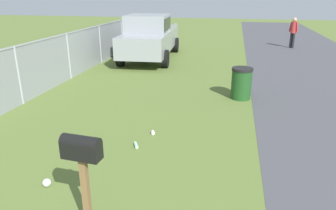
{
  "coord_description": "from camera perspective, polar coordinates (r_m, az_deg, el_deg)",
  "views": [
    {
      "loc": [
        0.62,
        -1.77,
        3.08
      ],
      "look_at": [
        6.66,
        -0.53,
        0.85
      ],
      "focal_mm": 33.77,
      "sensor_mm": 36.0,
      "label": 1
    }
  ],
  "objects": [
    {
      "name": "litter_bag_by_mailbox",
      "position": [
        5.79,
        -21.04,
        -12.95
      ],
      "size": [
        0.14,
        0.14,
        0.14
      ],
      "primitive_type": "sphere",
      "color": "silver",
      "rests_on": "ground"
    },
    {
      "name": "litter_cup_near_hydrant",
      "position": [
        7.25,
        -2.75,
        -4.98
      ],
      "size": [
        0.12,
        0.11,
        0.08
      ],
      "primitive_type": "cylinder",
      "rotation": [
        0.0,
        1.57,
        3.52
      ],
      "color": "white",
      "rests_on": "ground"
    },
    {
      "name": "pedestrian",
      "position": [
        19.67,
        21.69,
        12.38
      ],
      "size": [
        0.36,
        0.47,
        1.69
      ],
      "rotation": [
        0.0,
        0.0,
        5.56
      ],
      "color": "black",
      "rests_on": "ground"
    },
    {
      "name": "fence_section",
      "position": [
        11.0,
        -21.05,
        7.17
      ],
      "size": [
        20.14,
        0.07,
        1.68
      ],
      "color": "#9EA3A8",
      "rests_on": "ground"
    },
    {
      "name": "trash_bin",
      "position": [
        9.75,
        13.11,
        3.85
      ],
      "size": [
        0.63,
        0.63,
        0.95
      ],
      "color": "#1E4C1E",
      "rests_on": "ground"
    },
    {
      "name": "litter_bottle_midfield_a",
      "position": [
        6.72,
        -5.8,
        -7.19
      ],
      "size": [
        0.23,
        0.16,
        0.07
      ],
      "primitive_type": "cylinder",
      "rotation": [
        0.0,
        1.57,
        0.47
      ],
      "color": "#B2D8BF",
      "rests_on": "ground"
    },
    {
      "name": "litter_can_far_scatter",
      "position": [
        6.32,
        -12.8,
        -9.54
      ],
      "size": [
        0.13,
        0.09,
        0.07
      ],
      "primitive_type": "cylinder",
      "rotation": [
        0.0,
        1.57,
        6.06
      ],
      "color": "silver",
      "rests_on": "ground"
    },
    {
      "name": "mailbox",
      "position": [
        4.28,
        -15.28,
        -8.63
      ],
      "size": [
        0.25,
        0.54,
        1.36
      ],
      "rotation": [
        0.0,
        0.0,
        -0.1
      ],
      "color": "brown",
      "rests_on": "ground"
    },
    {
      "name": "pickup_truck",
      "position": [
        15.17,
        -3.3,
        12.36
      ],
      "size": [
        5.72,
        2.49,
        2.09
      ],
      "rotation": [
        0.0,
        0.0,
        3.2
      ],
      "color": "#93999E",
      "rests_on": "ground"
    }
  ]
}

